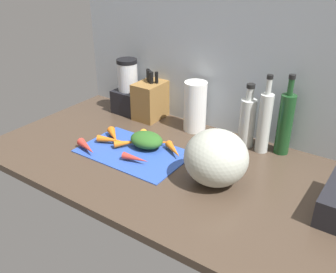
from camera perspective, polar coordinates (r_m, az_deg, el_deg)
The scene contains 19 objects.
ground_plane at distance 143.77cm, azimuth 3.74°, elevation -5.38°, with size 170.00×80.00×3.00cm, color #47382B.
wall_back at distance 162.45cm, azimuth 11.25°, elevation 10.27°, with size 170.00×3.00×60.00cm, color #ADB7C1.
cutting_board at distance 153.60cm, azimuth -5.30°, elevation -2.34°, with size 43.51×27.69×0.80cm, color #2D51B7.
carrot_0 at distance 156.38cm, azimuth -1.75°, elevation -0.96°, with size 2.56×2.56×14.74cm, color orange.
carrot_1 at distance 159.90cm, azimuth -8.66°, elevation -0.52°, with size 2.98×2.98×12.24cm, color orange.
carrot_2 at distance 145.25cm, azimuth -4.99°, elevation -3.35°, with size 2.85×2.85×10.96cm, color red.
carrot_3 at distance 163.08cm, azimuth -8.19°, elevation 0.20°, with size 3.58×3.58×11.40cm, color orange.
carrot_4 at distance 155.60cm, azimuth -12.27°, elevation -1.59°, with size 3.41×3.41×11.89cm, color red.
carrot_5 at distance 150.30cm, azimuth 0.89°, elevation -2.07°, with size 3.09×3.09×11.48cm, color orange.
carrot_6 at distance 159.28cm, azimuth -2.94°, elevation -0.24°, with size 3.49×3.49×12.12cm, color orange.
carrot_7 at distance 156.83cm, azimuth -6.30°, elevation -0.95°, with size 2.96×2.96×10.75cm, color orange.
carrot_greens_pile at distance 155.02cm, azimuth -3.29°, elevation -0.51°, with size 14.46×11.12×6.12cm, color #2D6023.
winter_squash at distance 130.89cm, azimuth 7.33°, elevation -3.22°, with size 22.67×22.36×19.94cm, color #B2B7A8.
knife_block at distance 181.89cm, azimuth -2.63°, elevation 5.64°, with size 11.69×16.89×23.38cm.
blender_appliance at distance 188.23cm, azimuth -6.08°, elevation 7.08°, with size 13.13×13.13×27.20cm.
paper_towel_roll at distance 168.14cm, azimuth 4.16°, elevation 4.58°, with size 10.11×10.11×22.84cm, color white.
bottle_0 at distance 157.17cm, azimuth 11.99°, elevation 2.29°, with size 6.54×6.54×27.26cm.
bottle_1 at distance 153.53cm, azimuth 14.48°, elevation 2.21°, with size 5.30×5.30×32.54cm.
bottle_2 at distance 154.64cm, azimuth 17.42°, elevation 2.00°, with size 5.97×5.97×32.96cm.
Camera 1 is at (61.04, -105.05, 75.38)cm, focal length 39.97 mm.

